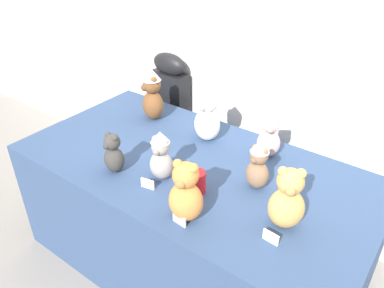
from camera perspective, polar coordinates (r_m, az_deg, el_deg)
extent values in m
plane|color=gray|center=(2.36, -3.85, -20.46)|extent=(10.00, 10.00, 0.00)
cube|color=white|center=(2.35, 11.22, 17.20)|extent=(7.00, 0.08, 2.60)
cube|color=navy|center=(2.23, 0.00, -10.64)|extent=(1.88, 0.96, 0.73)
cube|color=black|center=(2.90, -3.07, 2.33)|extent=(0.29, 0.14, 0.89)
ellipsoid|color=black|center=(2.69, -3.38, 11.79)|extent=(0.29, 0.14, 0.15)
ellipsoid|color=gray|center=(1.87, -4.57, -3.19)|extent=(0.13, 0.12, 0.15)
sphere|color=gray|center=(1.81, -4.71, -0.37)|extent=(0.09, 0.09, 0.09)
sphere|color=gray|center=(1.80, -5.51, 0.76)|extent=(0.03, 0.03, 0.03)
sphere|color=gray|center=(1.78, -4.00, 0.36)|extent=(0.03, 0.03, 0.03)
sphere|color=slate|center=(1.78, -5.31, -1.16)|extent=(0.04, 0.04, 0.04)
cone|color=silver|center=(1.78, -4.79, 1.07)|extent=(0.09, 0.09, 0.06)
ellipsoid|color=brown|center=(2.41, -5.82, 5.79)|extent=(0.19, 0.18, 0.18)
sphere|color=brown|center=(2.35, -6.00, 8.78)|extent=(0.11, 0.11, 0.11)
sphere|color=brown|center=(2.37, -6.36, 10.02)|extent=(0.04, 0.04, 0.04)
sphere|color=brown|center=(2.31, -5.75, 9.47)|extent=(0.04, 0.04, 0.04)
sphere|color=brown|center=(2.34, -7.07, 8.34)|extent=(0.05, 0.05, 0.05)
cone|color=silver|center=(2.33, -6.09, 10.28)|extent=(0.12, 0.12, 0.07)
ellipsoid|color=#7F6047|center=(1.83, 9.68, -4.48)|extent=(0.13, 0.12, 0.14)
sphere|color=#7F6047|center=(1.77, 9.98, -1.75)|extent=(0.08, 0.08, 0.08)
sphere|color=#7F6047|center=(1.77, 9.41, -0.52)|extent=(0.03, 0.03, 0.03)
sphere|color=#7F6047|center=(1.74, 10.75, -1.18)|extent=(0.03, 0.03, 0.03)
sphere|color=brown|center=(1.75, 9.23, -2.41)|extent=(0.04, 0.04, 0.04)
cone|color=silver|center=(1.74, 10.13, -0.36)|extent=(0.09, 0.09, 0.06)
ellipsoid|color=beige|center=(2.07, 11.30, 0.10)|extent=(0.16, 0.15, 0.15)
sphere|color=beige|center=(2.01, 11.63, 2.81)|extent=(0.09, 0.09, 0.09)
sphere|color=beige|center=(1.99, 10.94, 3.78)|extent=(0.03, 0.03, 0.03)
sphere|color=beige|center=(2.00, 12.54, 3.61)|extent=(0.03, 0.03, 0.03)
sphere|color=#A88783|center=(1.98, 11.58, 2.08)|extent=(0.04, 0.04, 0.04)
ellipsoid|color=white|center=(2.17, 2.27, 2.90)|extent=(0.16, 0.14, 0.19)
sphere|color=white|center=(2.10, 2.35, 6.24)|extent=(0.11, 0.11, 0.11)
sphere|color=white|center=(2.10, 1.60, 7.58)|extent=(0.04, 0.04, 0.04)
sphere|color=white|center=(2.07, 3.16, 7.08)|extent=(0.04, 0.04, 0.04)
sphere|color=#B4B3AF|center=(2.07, 1.54, 5.54)|extent=(0.05, 0.05, 0.05)
cone|color=silver|center=(2.07, 2.39, 7.93)|extent=(0.12, 0.12, 0.07)
ellipsoid|color=tan|center=(1.63, 13.83, -9.25)|extent=(0.19, 0.18, 0.18)
sphere|color=tan|center=(1.55, 14.46, -5.43)|extent=(0.11, 0.11, 0.11)
sphere|color=tan|center=(1.52, 13.40, -4.01)|extent=(0.04, 0.04, 0.04)
sphere|color=tan|center=(1.53, 15.95, -4.26)|extent=(0.04, 0.04, 0.04)
sphere|color=olive|center=(1.52, 14.45, -6.78)|extent=(0.05, 0.05, 0.05)
ellipsoid|color=#D17F3D|center=(1.62, -0.91, -8.53)|extent=(0.17, 0.16, 0.18)
sphere|color=#D17F3D|center=(1.53, -0.96, -4.64)|extent=(0.11, 0.11, 0.11)
sphere|color=#D17F3D|center=(1.52, -2.14, -3.01)|extent=(0.04, 0.04, 0.04)
sphere|color=#D17F3D|center=(1.50, 0.22, -3.63)|extent=(0.04, 0.04, 0.04)
sphere|color=#A06536|center=(1.51, -1.72, -5.91)|extent=(0.05, 0.05, 0.05)
ellipsoid|color=#383533|center=(1.95, -11.50, -2.25)|extent=(0.12, 0.10, 0.14)
sphere|color=#383533|center=(1.90, -11.82, 0.30)|extent=(0.08, 0.08, 0.08)
sphere|color=#383533|center=(1.90, -12.42, 1.38)|extent=(0.03, 0.03, 0.03)
sphere|color=#383533|center=(1.86, -11.43, 0.88)|extent=(0.03, 0.03, 0.03)
sphere|color=#32302E|center=(1.88, -12.61, -0.32)|extent=(0.03, 0.03, 0.03)
cylinder|color=red|center=(1.78, 0.80, -5.69)|extent=(0.08, 0.08, 0.11)
cube|color=white|center=(1.83, -6.62, -5.90)|extent=(0.07, 0.02, 0.05)
cube|color=white|center=(1.59, 11.65, -13.45)|extent=(0.07, 0.01, 0.05)
cube|color=white|center=(1.64, -1.89, -11.16)|extent=(0.07, 0.01, 0.05)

